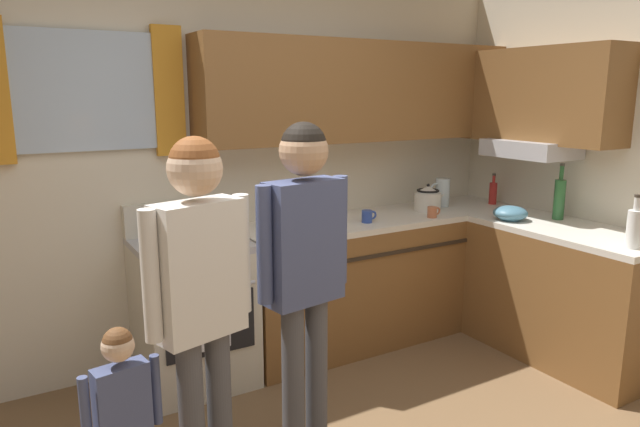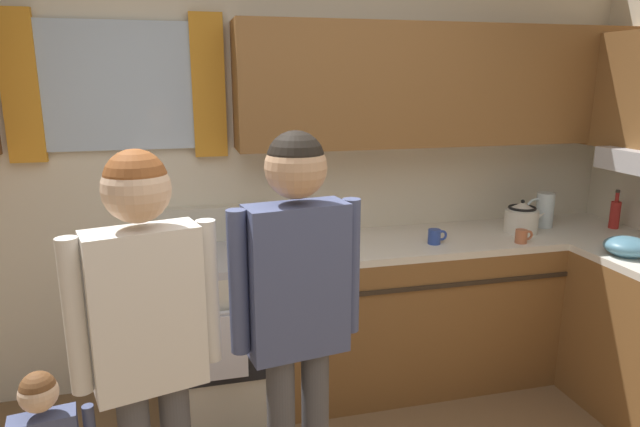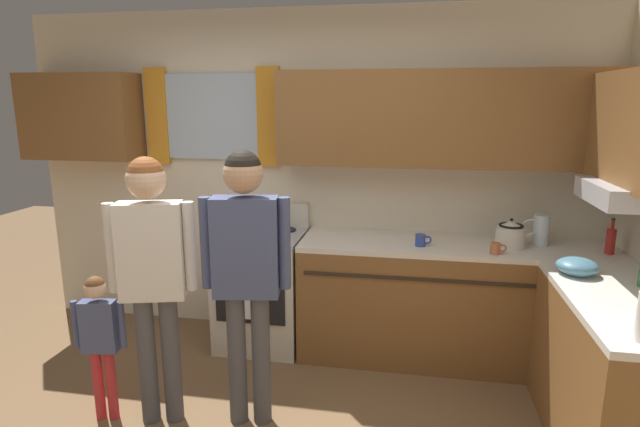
{
  "view_description": "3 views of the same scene",
  "coord_description": "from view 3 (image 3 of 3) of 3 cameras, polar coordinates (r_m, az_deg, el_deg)",
  "views": [
    {
      "loc": [
        -1.3,
        -1.71,
        1.77
      ],
      "look_at": [
        0.18,
        0.78,
        1.16
      ],
      "focal_mm": 32.2,
      "sensor_mm": 36.0,
      "label": 1
    },
    {
      "loc": [
        -0.45,
        -1.36,
        1.82
      ],
      "look_at": [
        0.16,
        1.04,
        1.22
      ],
      "focal_mm": 31.08,
      "sensor_mm": 36.0,
      "label": 2
    },
    {
      "loc": [
        0.84,
        -2.11,
        1.91
      ],
      "look_at": [
        0.32,
        0.78,
        1.25
      ],
      "focal_mm": 28.52,
      "sensor_mm": 36.0,
      "label": 3
    }
  ],
  "objects": [
    {
      "name": "mixing_bowl",
      "position": [
        3.38,
        26.88,
        -5.34
      ],
      "size": [
        0.24,
        0.24,
        0.1
      ],
      "color": "teal",
      "rests_on": "kitchen_counter_run"
    },
    {
      "name": "mug_cobalt_blue",
      "position": [
        3.66,
        11.27,
        -2.95
      ],
      "size": [
        0.11,
        0.07,
        0.08
      ],
      "color": "#2D479E",
      "rests_on": "kitchen_counter_run"
    },
    {
      "name": "cup_terracotta",
      "position": [
        3.61,
        19.15,
        -3.71
      ],
      "size": [
        0.11,
        0.07,
        0.08
      ],
      "color": "#B76642",
      "rests_on": "kitchen_counter_run"
    },
    {
      "name": "kitchen_counter_run",
      "position": [
        3.68,
        19.56,
        -11.56
      ],
      "size": [
        2.24,
        1.87,
        0.9
      ],
      "color": "brown",
      "rests_on": "ground"
    },
    {
      "name": "water_pitcher",
      "position": [
        3.92,
        23.47,
        -1.71
      ],
      "size": [
        0.19,
        0.11,
        0.22
      ],
      "color": "silver",
      "rests_on": "kitchen_counter_run"
    },
    {
      "name": "stove_oven",
      "position": [
        4.09,
        -6.48,
        -8.15
      ],
      "size": [
        0.65,
        0.67,
        1.1
      ],
      "color": "beige",
      "rests_on": "ground"
    },
    {
      "name": "stovetop_kettle",
      "position": [
        3.8,
        20.61,
        -2.14
      ],
      "size": [
        0.27,
        0.2,
        0.21
      ],
      "color": "silver",
      "rests_on": "kitchen_counter_run"
    },
    {
      "name": "bottle_sauce_red",
      "position": [
        3.92,
        29.82,
        -2.63
      ],
      "size": [
        0.06,
        0.06,
        0.25
      ],
      "color": "red",
      "rests_on": "kitchen_counter_run"
    },
    {
      "name": "small_child",
      "position": [
        3.35,
        -23.5,
        -12.03
      ],
      "size": [
        0.31,
        0.12,
        0.92
      ],
      "color": "red",
      "rests_on": "ground"
    },
    {
      "name": "adult_holding_child",
      "position": [
        3.06,
        -18.33,
        -5.08
      ],
      "size": [
        0.49,
        0.24,
        1.61
      ],
      "color": "#4C4C51",
      "rests_on": "ground"
    },
    {
      "name": "adult_in_plaid",
      "position": [
        2.92,
        -8.32,
        -4.91
      ],
      "size": [
        0.51,
        0.22,
        1.65
      ],
      "color": "#4C4C51",
      "rests_on": "ground"
    },
    {
      "name": "back_wall_unit",
      "position": [
        4.02,
        -0.62,
        6.58
      ],
      "size": [
        4.6,
        0.42,
        2.6
      ],
      "color": "beige",
      "rests_on": "ground"
    }
  ]
}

